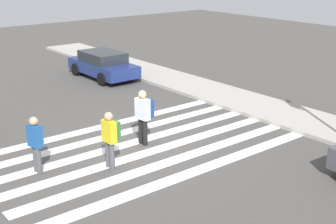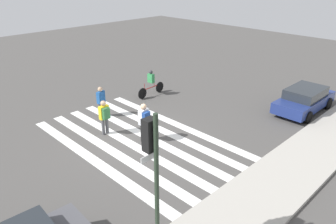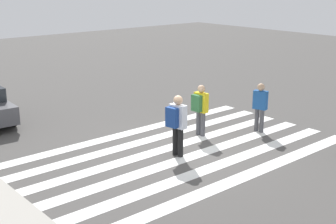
# 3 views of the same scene
# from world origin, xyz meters

# --- Properties ---
(ground_plane) EXTENTS (60.00, 60.00, 0.00)m
(ground_plane) POSITION_xyz_m (0.00, 0.00, 0.00)
(ground_plane) COLOR #4C4947
(sidewalk_curb) EXTENTS (36.00, 2.50, 0.14)m
(sidewalk_curb) POSITION_xyz_m (0.00, 6.25, 0.07)
(sidewalk_curb) COLOR #ADA89E
(sidewalk_curb) RESTS_ON ground_plane
(crosswalk_stripes) EXTENTS (5.39, 10.00, 0.01)m
(crosswalk_stripes) POSITION_xyz_m (-0.00, 0.00, 0.00)
(crosswalk_stripes) COLOR white
(crosswalk_stripes) RESTS_ON ground_plane
(traffic_light) EXTENTS (0.60, 0.50, 4.40)m
(traffic_light) POSITION_xyz_m (3.98, 5.47, 3.09)
(traffic_light) COLOR #283828
(traffic_light) RESTS_ON ground_plane
(pedestrian_adult_tall_backpack) EXTENTS (0.49, 0.41, 1.72)m
(pedestrian_adult_tall_backpack) POSITION_xyz_m (0.73, -1.55, 1.01)
(pedestrian_adult_tall_backpack) COLOR #4C4C51
(pedestrian_adult_tall_backpack) RESTS_ON ground_plane
(pedestrian_adult_yellow_jacket) EXTENTS (0.51, 0.33, 1.69)m
(pedestrian_adult_yellow_jacket) POSITION_xyz_m (-0.31, -3.37, 0.95)
(pedestrian_adult_yellow_jacket) COLOR #4C4C51
(pedestrian_adult_yellow_jacket) RESTS_ON ground_plane
(pedestrian_adult_blue_shirt) EXTENTS (0.54, 0.47, 1.84)m
(pedestrian_adult_blue_shirt) POSITION_xyz_m (-0.17, 0.29, 1.08)
(pedestrian_adult_blue_shirt) COLOR black
(pedestrian_adult_blue_shirt) RESTS_ON ground_plane
(cyclist_far_lane) EXTENTS (2.23, 0.42, 1.63)m
(cyclist_far_lane) POSITION_xyz_m (-4.32, -3.88, 0.87)
(cyclist_far_lane) COLOR black
(cyclist_far_lane) RESTS_ON ground_plane
(car_parked_silver_sedan) EXTENTS (4.26, 1.92, 1.35)m
(car_parked_silver_sedan) POSITION_xyz_m (-8.74, 3.90, 0.70)
(car_parked_silver_sedan) COLOR navy
(car_parked_silver_sedan) RESTS_ON ground_plane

